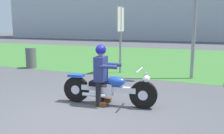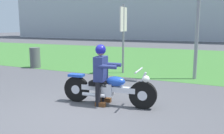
% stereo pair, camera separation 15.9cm
% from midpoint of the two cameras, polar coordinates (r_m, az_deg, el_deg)
% --- Properties ---
extents(ground, '(120.00, 120.00, 0.00)m').
position_cam_midpoint_polar(ground, '(4.99, -9.14, -11.49)').
color(ground, '#4C4C51').
extents(grass_verge, '(60.00, 12.00, 0.01)m').
position_cam_midpoint_polar(grass_verge, '(14.20, 13.25, 2.01)').
color(grass_verge, '#3D7533').
rests_on(grass_verge, ground).
extents(motorcycle_lead, '(2.21, 0.66, 0.86)m').
position_cam_midpoint_polar(motorcycle_lead, '(5.54, -1.60, -5.13)').
color(motorcycle_lead, black).
rests_on(motorcycle_lead, ground).
extents(rider_lead, '(0.58, 0.50, 1.38)m').
position_cam_midpoint_polar(rider_lead, '(5.51, -3.27, -0.69)').
color(rider_lead, black).
rests_on(rider_lead, ground).
extents(trash_can, '(0.44, 0.44, 0.88)m').
position_cam_midpoint_polar(trash_can, '(11.10, -18.85, 2.03)').
color(trash_can, '#595E5B').
rests_on(trash_can, ground).
extents(sign_banner, '(0.08, 0.60, 2.60)m').
position_cam_midpoint_polar(sign_banner, '(9.28, 1.50, 9.12)').
color(sign_banner, gray).
rests_on(sign_banner, ground).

